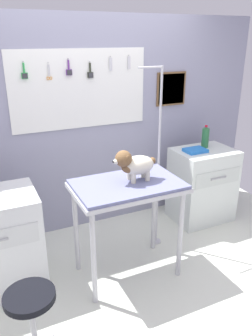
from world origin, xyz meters
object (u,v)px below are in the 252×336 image
Objects in this scene: dog at (134,164)px; stool at (31,307)px; cabinet_right at (202,185)px; soda_bottle at (205,137)px; grooming_table at (128,194)px; grooming_arm at (158,168)px.

stool is at bearing -150.21° from dog.
dog is 0.46× the size of cabinet_right.
soda_bottle is at bearing 56.61° from cabinet_right.
cabinet_right is 0.57m from soda_bottle.
grooming_arm is (0.48, 0.32, 0.05)m from grooming_table.
stool is (-2.20, -1.13, 0.02)m from cabinet_right.
cabinet_right is (1.17, 0.54, -0.64)m from dog.
dog reaches higher than cabinet_right.
stool is 2.13× the size of soda_bottle.
grooming_arm is at bearing 36.28° from dog.
grooming_arm is at bearing -158.00° from soda_bottle.
grooming_table reaches higher than cabinet_right.
dog is at bearing 11.98° from grooming_table.
soda_bottle is at bearing 22.00° from grooming_arm.
stool is (-0.96, -0.57, -0.36)m from grooming_table.
grooming_table is 0.58m from grooming_arm.
cabinet_right is at bearing 24.82° from dog.
grooming_table is at bearing -153.48° from soda_bottle.
grooming_arm is 2.11× the size of cabinet_right.
cabinet_right is at bearing 27.19° from stool.
dog is (-0.41, -0.30, 0.21)m from grooming_arm.
grooming_table is at bearing -168.02° from dog.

